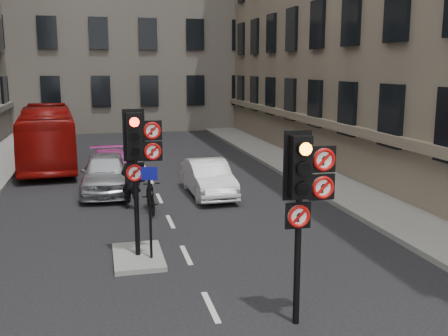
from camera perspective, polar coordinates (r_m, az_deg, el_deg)
name	(u,v)px	position (r m, az deg, el deg)	size (l,w,h in m)	color
pavement_right	(332,181)	(21.98, 11.63, -1.37)	(3.00, 50.00, 0.16)	gray
centre_island	(138,257)	(13.29, -9.33, -9.51)	(1.20, 2.00, 0.12)	gray
building_far	(119,1)	(45.80, -11.33, 17.37)	(30.00, 14.00, 20.00)	slate
signal_near	(304,187)	(9.35, 8.72, -2.06)	(0.91, 0.40, 3.58)	black
signal_far	(138,151)	(12.62, -9.30, 1.83)	(0.91, 0.40, 3.58)	black
car_silver	(106,173)	(20.19, -12.77, -0.53)	(1.79, 4.44, 1.51)	#A1A4A9
car_white	(208,178)	(19.31, -1.71, -1.09)	(1.38, 3.96, 1.30)	silver
car_pink	(111,167)	(21.90, -12.21, 0.07)	(1.81, 4.45, 1.29)	#D53EA4
bus_red	(47,136)	(26.90, -18.69, 3.36)	(2.36, 10.08, 2.81)	maroon
motorcycle	(150,195)	(17.30, -8.03, -2.95)	(0.52, 1.84, 1.11)	black
motorcyclist	(131,182)	(17.71, -10.10, -1.48)	(0.67, 0.44, 1.83)	black
info_sign	(150,200)	(12.55, -8.07, -3.45)	(0.38, 0.16, 2.25)	black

